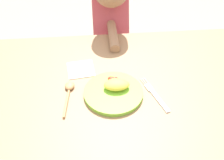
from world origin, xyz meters
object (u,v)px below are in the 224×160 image
object	(u,v)px
plate	(114,91)
spoon	(69,90)
person	(110,38)
fork	(155,95)

from	to	relation	value
plate	spoon	bearing A→B (deg)	172.39
person	plate	bearing A→B (deg)	86.89
plate	spoon	world-z (taller)	plate
fork	spoon	bearing A→B (deg)	61.56
plate	person	distance (m)	0.58
spoon	plate	bearing A→B (deg)	-91.15
person	spoon	bearing A→B (deg)	68.18
plate	spoon	size ratio (longest dim) A/B	1.24
plate	fork	bearing A→B (deg)	-9.93
fork	spoon	world-z (taller)	spoon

